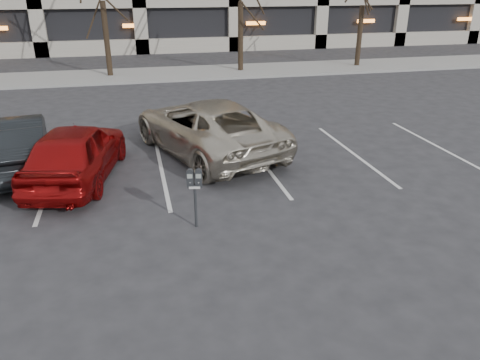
{
  "coord_description": "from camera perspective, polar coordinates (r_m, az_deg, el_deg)",
  "views": [
    {
      "loc": [
        -1.99,
        -9.54,
        4.7
      ],
      "look_at": [
        -0.09,
        -1.37,
        1.11
      ],
      "focal_mm": 35.0,
      "sensor_mm": 36.0,
      "label": 1
    }
  ],
  "objects": [
    {
      "name": "suv_silver",
      "position": [
        13.68,
        -4.07,
        6.52
      ],
      "size": [
        4.35,
        6.22,
        1.58
      ],
      "rotation": [
        0.0,
        0.0,
        3.48
      ],
      "color": "beige",
      "rests_on": "ground"
    },
    {
      "name": "stall_lines",
      "position": [
        12.75,
        -9.55,
        1.26
      ],
      "size": [
        16.9,
        5.2,
        0.0
      ],
      "color": "silver",
      "rests_on": "ground"
    },
    {
      "name": "car_dark",
      "position": [
        13.73,
        -25.76,
        4.07
      ],
      "size": [
        2.24,
        4.66,
        1.47
      ],
      "primitive_type": "imported",
      "rotation": [
        0.0,
        0.0,
        3.3
      ],
      "color": "black",
      "rests_on": "ground"
    },
    {
      "name": "car_red",
      "position": [
        12.4,
        -19.37,
        3.24
      ],
      "size": [
        2.62,
        4.63,
        1.49
      ],
      "primitive_type": "imported",
      "rotation": [
        0.0,
        0.0,
        2.93
      ],
      "color": "#990D0E",
      "rests_on": "ground"
    },
    {
      "name": "ground",
      "position": [
        10.82,
        -1.21,
        -2.55
      ],
      "size": [
        140.0,
        140.0,
        0.0
      ],
      "primitive_type": "plane",
      "color": "#28282B",
      "rests_on": "ground"
    },
    {
      "name": "sidewalk",
      "position": [
        26.03,
        -8.75,
        12.66
      ],
      "size": [
        80.0,
        4.0,
        0.12
      ],
      "primitive_type": "cube",
      "color": "gray",
      "rests_on": "ground"
    },
    {
      "name": "parking_meter",
      "position": [
        9.35,
        -5.55,
        -0.49
      ],
      "size": [
        0.34,
        0.18,
        1.25
      ],
      "rotation": [
        0.0,
        0.0,
        -0.2
      ],
      "color": "black",
      "rests_on": "ground"
    }
  ]
}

